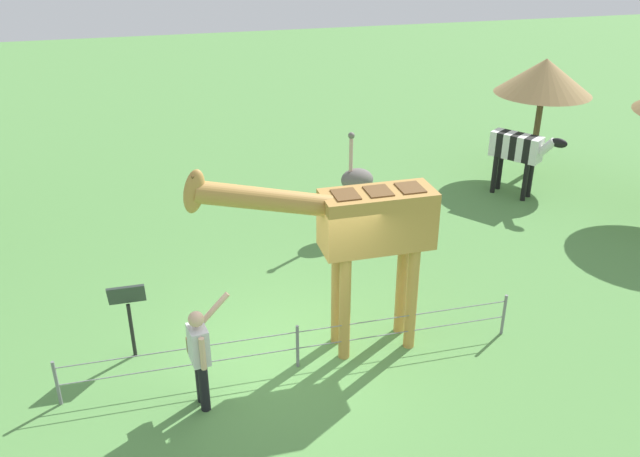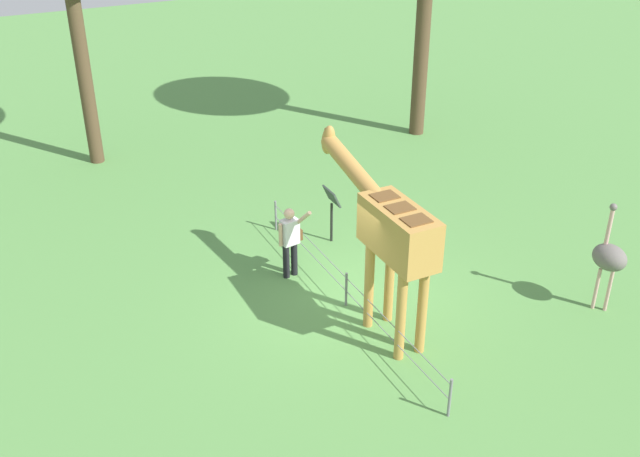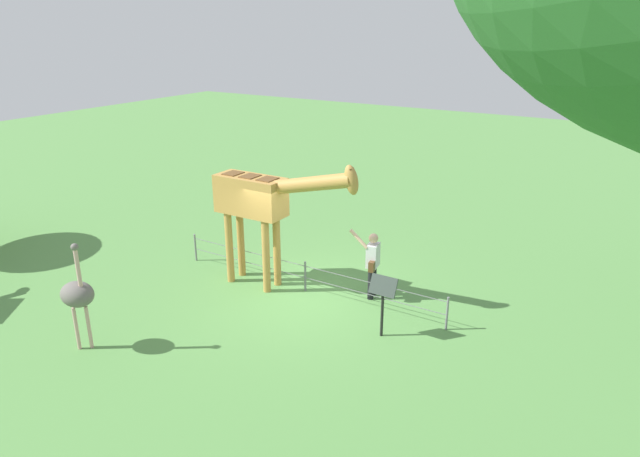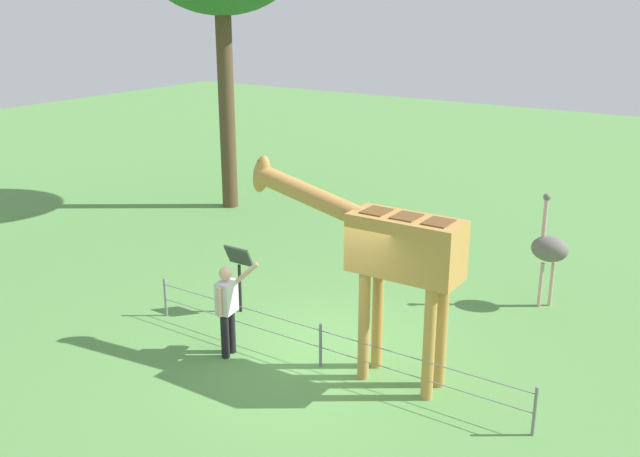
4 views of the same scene
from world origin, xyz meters
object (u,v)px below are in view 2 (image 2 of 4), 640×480
visitor (299,374)px  ostrich (190,217)px  giraffe (300,213)px  shade_hut_far (108,120)px  info_sign (213,378)px  zebra (234,172)px  shade_hut_near (207,90)px

visitor → ostrich: size_ratio=0.77×
ostrich → giraffe: bearing=75.8°
visitor → shade_hut_far: shade_hut_far is taller
giraffe → info_sign: 4.44m
visitor → info_sign: visitor is taller
zebra → ostrich: ostrich is taller
visitor → shade_hut_far: bearing=-128.2°
ostrich → info_sign: ostrich is taller
zebra → ostrich: size_ratio=0.76×
zebra → shade_hut_far: bearing=-78.9°
visitor → ostrich: ostrich is taller
ostrich → visitor: bearing=46.8°
info_sign → zebra: bearing=-156.7°
visitor → ostrich: bearing=-133.2°
zebra → shade_hut_far: size_ratio=0.55×
giraffe → zebra: bearing=-137.5°
shade_hut_near → shade_hut_far: shade_hut_near is taller
visitor → shade_hut_near: (-9.77, -6.90, 2.02)m
shade_hut_far → info_sign: bearing=44.2°
info_sign → visitor: bearing=114.6°
shade_hut_far → info_sign: size_ratio=2.35×
visitor → info_sign: bearing=-65.4°
visitor → shade_hut_far: size_ratio=0.56×
ostrich → shade_hut_far: bearing=-121.0°
shade_hut_near → info_sign: bearing=27.7°
shade_hut_far → visitor: bearing=51.8°
visitor → shade_hut_far: (-6.83, -8.70, 1.74)m
shade_hut_near → info_sign: (10.42, 5.48, -1.97)m
giraffe → ostrich: size_ratio=1.77×
visitor → shade_hut_near: shade_hut_near is taller
giraffe → info_sign: bearing=-1.5°
giraffe → shade_hut_far: giraffe is taller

